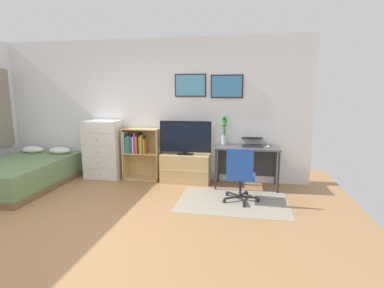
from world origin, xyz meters
The scene contains 13 objects.
ground_plane centered at (0.00, 0.00, 0.00)m, with size 7.20×7.20×0.00m, color #A87A4C.
wall_back_with_posters centered at (0.02, 2.43, 1.36)m, with size 6.12×0.09×2.70m.
area_rug centered at (1.71, 1.31, 0.00)m, with size 1.70×1.20×0.01m, color #9E937F.
bed centered at (-2.08, 1.36, 0.24)m, with size 1.45×2.08×0.60m.
dresser centered at (-0.88, 2.15, 0.58)m, with size 0.70×0.46×1.15m.
bookshelf centered at (-0.17, 2.22, 0.60)m, with size 0.71×0.30×1.00m.
tv_stand centered at (0.78, 2.17, 0.27)m, with size 0.92×0.41×0.54m.
television centered at (0.78, 2.15, 0.86)m, with size 0.97×0.16×0.63m.
desk centered at (1.91, 2.17, 0.60)m, with size 1.12×0.56×0.74m.
office_chair centered at (1.81, 1.28, 0.46)m, with size 0.57×0.58×0.86m.
laptop centered at (2.00, 2.21, 0.80)m, with size 0.38×0.41×0.16m.
computer_mouse centered at (2.27, 2.07, 0.76)m, with size 0.06×0.10×0.03m, color silver.
bamboo_vase centered at (1.48, 2.29, 1.01)m, with size 0.11×0.11×0.52m.
Camera 1 is at (1.87, -3.07, 1.66)m, focal length 27.22 mm.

